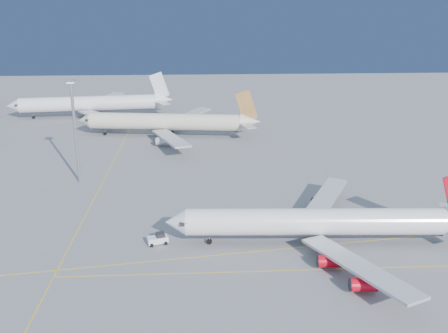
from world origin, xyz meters
TOP-DOWN VIEW (x-y plane):
  - ground at (0.00, 0.00)m, footprint 500.00×500.00m
  - taxiway_lines at (-14.71, 6.34)m, footprint 118.86×140.00m
  - airliner_virgin at (10.51, -3.74)m, footprint 62.47×56.08m
  - airliner_etihad at (-24.29, 83.86)m, footprint 66.96×61.38m
  - airliner_third at (-58.49, 119.24)m, footprint 68.95×63.21m
  - pushback_tug at (-22.35, -1.93)m, footprint 4.48×3.41m
  - light_mast at (-46.10, 35.87)m, footprint 2.40×2.40m

SIDE VIEW (x-z plane):
  - ground at x=0.00m, z-range 0.00..0.00m
  - taxiway_lines at x=-14.71m, z-range 0.00..0.02m
  - pushback_tug at x=-22.35m, z-range -0.08..2.21m
  - airliner_virgin at x=10.51m, z-range -3.06..12.35m
  - airliner_etihad at x=-24.29m, z-range -3.42..14.06m
  - airliner_third at x=-58.49m, z-range -3.65..14.84m
  - light_mast at x=-46.10m, z-range 2.50..30.23m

